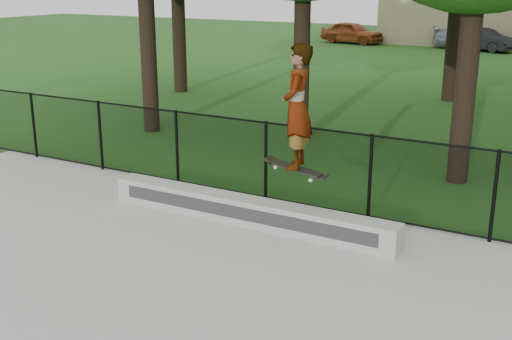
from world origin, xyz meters
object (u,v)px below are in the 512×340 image
object	(u,v)px
grind_ledge	(247,211)
car_b	(483,40)
car_c	(472,37)
skater_airborne	(297,108)
car_a	(352,32)

from	to	relation	value
grind_ledge	car_b	xyz separation A→B (m)	(-1.79, 29.49, 0.34)
car_b	car_c	world-z (taller)	car_c
car_b	car_c	distance (m)	1.40
grind_ledge	skater_airborne	world-z (taller)	skater_airborne
car_b	car_c	xyz separation A→B (m)	(-0.81, 1.14, 0.03)
grind_ledge	car_b	distance (m)	29.55
grind_ledge	car_a	distance (m)	31.36
grind_ledge	car_c	size ratio (longest dim) A/B	1.27
skater_airborne	car_c	bearing A→B (deg)	96.60
grind_ledge	car_b	size ratio (longest dim) A/B	1.54
car_a	car_b	xyz separation A→B (m)	(7.94, -0.32, -0.05)
grind_ledge	skater_airborne	distance (m)	2.10
grind_ledge	car_a	size ratio (longest dim) A/B	1.34
car_c	skater_airborne	bearing A→B (deg)	166.22
grind_ledge	car_a	bearing A→B (deg)	108.09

